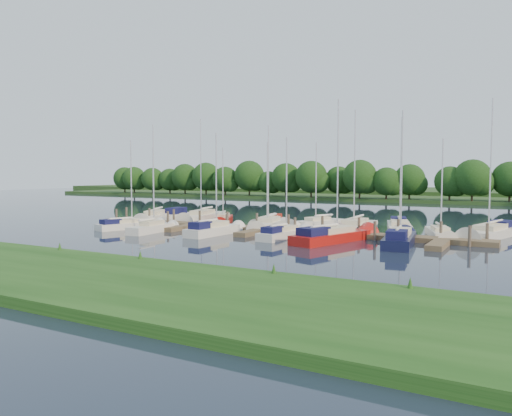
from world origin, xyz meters
The scene contains 24 objects.
ground centered at (0.00, 0.00, 0.00)m, with size 260.00×260.00×0.00m, color #192033.
near_bank centered at (0.00, -16.00, 0.25)m, with size 90.00×10.00×0.50m, color #1A4413.
dock centered at (0.00, 7.31, 0.20)m, with size 40.00×6.00×0.40m.
mooring_pilings centered at (0.00, 8.43, 0.60)m, with size 38.24×2.84×2.00m.
far_shore centered at (0.00, 75.00, 0.30)m, with size 180.00×30.00×0.60m, color #213E18.
distant_hill centered at (0.00, 100.00, 0.70)m, with size 220.00×40.00×1.40m, color #355826.
treeline centered at (1.42, 62.37, 4.06)m, with size 145.27×9.37×8.13m.
sailboat_n_0 centered at (-16.55, 11.40, 0.28)m, with size 4.94×8.94×11.57m.
motorboat centered at (-15.77, 14.18, 0.35)m, with size 2.34×6.18×1.70m.
sailboat_n_2 centered at (-11.84, 14.27, 0.28)m, with size 3.87×9.72×12.23m.
sailboat_n_3 centered at (-8.26, 13.29, 0.27)m, with size 4.14×6.56×8.73m.
sailboat_n_4 centered at (-2.48, 13.19, 0.31)m, with size 2.48×7.21×9.10m.
sailboat_n_5 centered at (-1.14, 10.75, 0.27)m, with size 3.36×8.47×10.67m.
sailboat_n_6 centered at (2.53, 14.61, 0.27)m, with size 3.92×6.93×9.02m.
sailboat_n_7 centered at (7.33, 12.13, 0.28)m, with size 2.44×9.34×11.88m.
sailboat_n_8 centered at (11.00, 14.48, 0.31)m, with size 4.04×8.91×11.15m.
sailboat_n_9 centered at (15.17, 11.48, 0.27)m, with size 3.40×6.87×8.79m.
sailboat_n_10 centered at (18.96, 13.48, 0.33)m, with size 4.31×9.78×12.25m.
sailboat_s_0 centered at (-13.03, 3.35, 0.31)m, with size 3.44×7.15×9.10m.
sailboat_s_1 centered at (-8.94, 2.15, 0.28)m, with size 1.88×6.40×8.40m.
sailboat_s_2 centered at (-2.90, 3.40, 0.34)m, with size 2.05×7.33×9.58m.
sailboat_s_3 centered at (3.67, 4.31, 0.32)m, with size 2.22×6.96×8.94m.
sailboat_s_4 centered at (8.07, 4.40, 0.34)m, with size 4.45×9.37×11.91m.
sailboat_s_5 centered at (13.19, 5.12, 0.34)m, with size 2.91×8.45×10.83m.
Camera 1 is at (22.06, -33.59, 5.53)m, focal length 35.00 mm.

